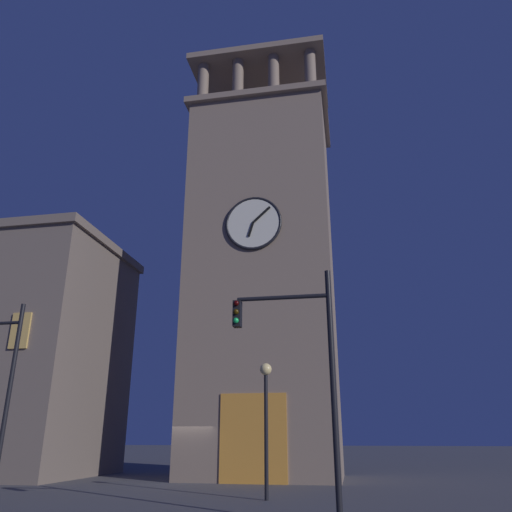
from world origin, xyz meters
TOP-DOWN VIEW (x-y plane):
  - ground_plane at (0.00, 0.00)m, footprint 200.00×200.00m
  - clocktower at (-3.19, -2.39)m, footprint 8.61×6.75m
  - traffic_signal_mid at (-6.57, 11.45)m, footprint 2.79×0.41m
  - street_lamp at (-4.77, 6.54)m, footprint 0.44×0.44m

SIDE VIEW (x-z plane):
  - ground_plane at x=0.00m, z-range 0.00..0.00m
  - street_lamp at x=-4.77m, z-range 0.96..5.56m
  - traffic_signal_mid at x=-6.57m, z-range 0.85..7.31m
  - clocktower at x=-3.19m, z-range -2.23..24.72m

